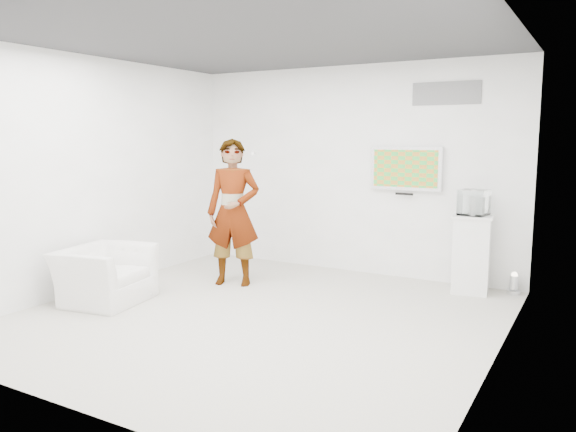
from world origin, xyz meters
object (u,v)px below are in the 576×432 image
object	(u,v)px
armchair	(105,275)
floor_uplight	(514,284)
tv	(406,168)
person	(233,212)
pedestal	(471,254)

from	to	relation	value
armchair	floor_uplight	size ratio (longest dim) A/B	3.75
floor_uplight	tv	bearing A→B (deg)	175.65
person	tv	bearing A→B (deg)	17.15
person	floor_uplight	distance (m)	3.73
tv	floor_uplight	xyz separation A→B (m)	(1.49, -0.11, -1.41)
tv	armchair	xyz separation A→B (m)	(-2.78, -2.89, -1.22)
tv	floor_uplight	distance (m)	2.05
person	pedestal	world-z (taller)	person
person	pedestal	xyz separation A→B (m)	(2.87, 1.17, -0.48)
tv	person	xyz separation A→B (m)	(-1.89, -1.44, -0.57)
armchair	person	bearing A→B (deg)	-40.66
person	pedestal	distance (m)	3.14
tv	pedestal	size ratio (longest dim) A/B	1.00
armchair	floor_uplight	distance (m)	5.09
person	pedestal	size ratio (longest dim) A/B	1.96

